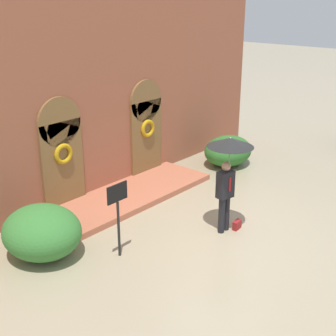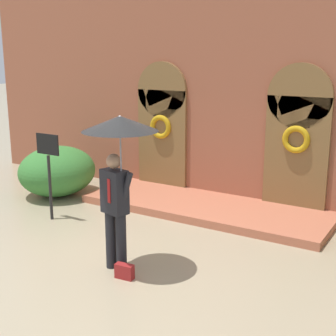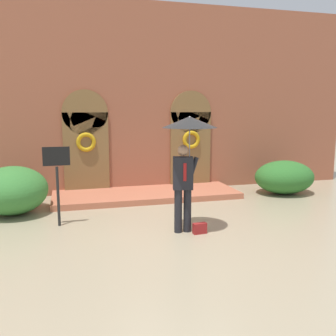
{
  "view_description": "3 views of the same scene",
  "coord_description": "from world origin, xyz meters",
  "px_view_note": "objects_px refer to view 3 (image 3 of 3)",
  "views": [
    {
      "loc": [
        -8.5,
        -5.76,
        5.51
      ],
      "look_at": [
        0.05,
        1.67,
        1.22
      ],
      "focal_mm": 50.0,
      "sensor_mm": 36.0,
      "label": 1
    },
    {
      "loc": [
        4.23,
        -5.31,
        3.19
      ],
      "look_at": [
        -0.03,
        1.62,
        1.22
      ],
      "focal_mm": 50.0,
      "sensor_mm": 36.0,
      "label": 2
    },
    {
      "loc": [
        -2.13,
        -7.17,
        2.53
      ],
      "look_at": [
        0.31,
        1.86,
        1.02
      ],
      "focal_mm": 40.0,
      "sensor_mm": 36.0,
      "label": 3
    }
  ],
  "objects_px": {
    "sign_post": "(57,173)",
    "shrub_left": "(12,190)",
    "shrub_right": "(284,177)",
    "person_with_umbrella": "(188,139)",
    "handbag": "(200,228)"
  },
  "relations": [
    {
      "from": "person_with_umbrella",
      "to": "shrub_left",
      "type": "relative_size",
      "value": 1.28
    },
    {
      "from": "shrub_left",
      "to": "shrub_right",
      "type": "height_order",
      "value": "shrub_left"
    },
    {
      "from": "person_with_umbrella",
      "to": "shrub_right",
      "type": "bearing_deg",
      "value": 33.6
    },
    {
      "from": "person_with_umbrella",
      "to": "sign_post",
      "type": "bearing_deg",
      "value": 156.98
    },
    {
      "from": "person_with_umbrella",
      "to": "handbag",
      "type": "relative_size",
      "value": 8.44
    },
    {
      "from": "handbag",
      "to": "sign_post",
      "type": "bearing_deg",
      "value": 149.15
    },
    {
      "from": "person_with_umbrella",
      "to": "handbag",
      "type": "xyz_separation_m",
      "value": [
        0.2,
        -0.2,
        -1.8
      ]
    },
    {
      "from": "sign_post",
      "to": "shrub_left",
      "type": "relative_size",
      "value": 0.93
    },
    {
      "from": "person_with_umbrella",
      "to": "sign_post",
      "type": "distance_m",
      "value": 2.88
    },
    {
      "from": "sign_post",
      "to": "shrub_left",
      "type": "xyz_separation_m",
      "value": [
        -1.09,
        1.29,
        -0.59
      ]
    },
    {
      "from": "handbag",
      "to": "person_with_umbrella",
      "type": "bearing_deg",
      "value": 129.64
    },
    {
      "from": "shrub_right",
      "to": "shrub_left",
      "type": "bearing_deg",
      "value": -178.52
    },
    {
      "from": "handbag",
      "to": "shrub_left",
      "type": "xyz_separation_m",
      "value": [
        -3.85,
        2.58,
        0.46
      ]
    },
    {
      "from": "sign_post",
      "to": "shrub_left",
      "type": "height_order",
      "value": "sign_post"
    },
    {
      "from": "sign_post",
      "to": "shrub_left",
      "type": "bearing_deg",
      "value": 130.02
    }
  ]
}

